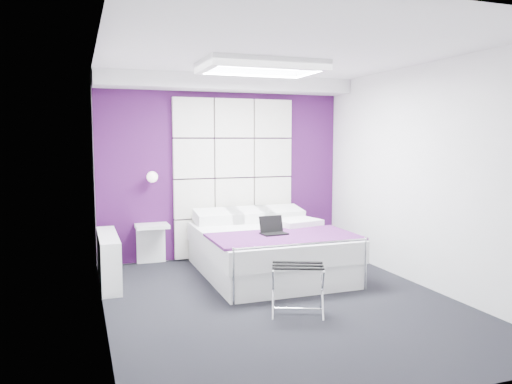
# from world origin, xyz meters

# --- Properties ---
(floor) EXTENTS (4.40, 4.40, 0.00)m
(floor) POSITION_xyz_m (0.00, 0.00, 0.00)
(floor) COLOR black
(floor) RESTS_ON ground
(ceiling) EXTENTS (4.40, 4.40, 0.00)m
(ceiling) POSITION_xyz_m (0.00, 0.00, 2.60)
(ceiling) COLOR white
(ceiling) RESTS_ON wall_back
(wall_back) EXTENTS (3.60, 0.00, 3.60)m
(wall_back) POSITION_xyz_m (0.00, 2.20, 1.30)
(wall_back) COLOR silver
(wall_back) RESTS_ON floor
(wall_left) EXTENTS (0.00, 4.40, 4.40)m
(wall_left) POSITION_xyz_m (-1.80, 0.00, 1.30)
(wall_left) COLOR silver
(wall_left) RESTS_ON floor
(wall_right) EXTENTS (0.00, 4.40, 4.40)m
(wall_right) POSITION_xyz_m (1.80, 0.00, 1.30)
(wall_right) COLOR silver
(wall_right) RESTS_ON floor
(accent_wall) EXTENTS (3.58, 0.02, 2.58)m
(accent_wall) POSITION_xyz_m (0.00, 2.19, 1.30)
(accent_wall) COLOR #3C0F43
(accent_wall) RESTS_ON wall_back
(soffit) EXTENTS (3.58, 0.50, 0.20)m
(soffit) POSITION_xyz_m (0.00, 1.95, 2.50)
(soffit) COLOR white
(soffit) RESTS_ON wall_back
(headboard) EXTENTS (1.80, 0.08, 2.30)m
(headboard) POSITION_xyz_m (0.15, 2.14, 1.17)
(headboard) COLOR silver
(headboard) RESTS_ON wall_back
(skylight) EXTENTS (1.36, 0.86, 0.12)m
(skylight) POSITION_xyz_m (0.00, 0.60, 2.55)
(skylight) COLOR white
(skylight) RESTS_ON ceiling
(wall_lamp) EXTENTS (0.15, 0.15, 0.15)m
(wall_lamp) POSITION_xyz_m (-1.05, 2.06, 1.22)
(wall_lamp) COLOR white
(wall_lamp) RESTS_ON wall_back
(radiator) EXTENTS (0.22, 1.20, 0.60)m
(radiator) POSITION_xyz_m (-1.69, 1.30, 0.30)
(radiator) COLOR white
(radiator) RESTS_ON floor
(bed) EXTENTS (1.74, 2.10, 0.73)m
(bed) POSITION_xyz_m (0.28, 1.09, 0.31)
(bed) COLOR white
(bed) RESTS_ON floor
(nightstand) EXTENTS (0.45, 0.35, 0.05)m
(nightstand) POSITION_xyz_m (-1.07, 2.02, 0.55)
(nightstand) COLOR white
(nightstand) RESTS_ON wall_back
(luggage_rack) EXTENTS (0.50, 0.37, 0.50)m
(luggage_rack) POSITION_xyz_m (0.01, -0.42, 0.25)
(luggage_rack) COLOR silver
(luggage_rack) RESTS_ON floor
(laptop) EXTENTS (0.30, 0.22, 0.22)m
(laptop) POSITION_xyz_m (0.19, 0.70, 0.65)
(laptop) COLOR black
(laptop) RESTS_ON bed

